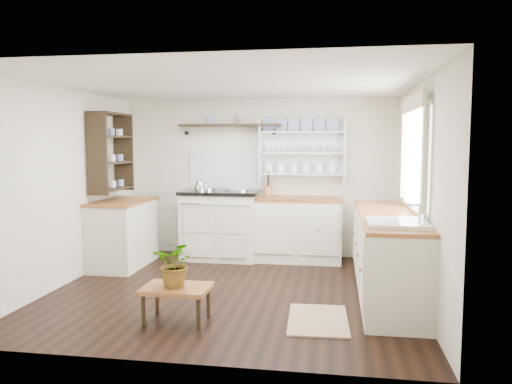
% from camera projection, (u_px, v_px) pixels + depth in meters
% --- Properties ---
extents(floor, '(4.00, 3.80, 0.01)m').
position_uv_depth(floor, '(233.00, 291.00, 5.63)').
color(floor, black).
rests_on(floor, ground).
extents(wall_back, '(4.00, 0.02, 2.30)m').
position_uv_depth(wall_back, '(258.00, 178.00, 7.39)').
color(wall_back, beige).
rests_on(wall_back, ground).
extents(wall_right, '(0.02, 3.80, 2.30)m').
position_uv_depth(wall_right, '(420.00, 192.00, 5.20)').
color(wall_right, beige).
rests_on(wall_right, ground).
extents(wall_left, '(0.02, 3.80, 2.30)m').
position_uv_depth(wall_left, '(65.00, 187.00, 5.83)').
color(wall_left, beige).
rests_on(wall_left, ground).
extents(ceiling, '(4.00, 3.80, 0.01)m').
position_uv_depth(ceiling, '(232.00, 84.00, 5.41)').
color(ceiling, white).
rests_on(ceiling, wall_back).
extents(window, '(0.08, 1.55, 1.22)m').
position_uv_depth(window, '(414.00, 152.00, 5.32)').
color(window, white).
rests_on(window, wall_right).
extents(aga_cooker, '(1.10, 0.76, 1.02)m').
position_uv_depth(aga_cooker, '(221.00, 224.00, 7.20)').
color(aga_cooker, beige).
rests_on(aga_cooker, floor).
extents(back_cabinets, '(1.27, 0.63, 0.90)m').
position_uv_depth(back_cabinets, '(297.00, 228.00, 7.06)').
color(back_cabinets, beige).
rests_on(back_cabinets, floor).
extents(right_cabinets, '(0.62, 2.43, 0.90)m').
position_uv_depth(right_cabinets, '(387.00, 254.00, 5.42)').
color(right_cabinets, beige).
rests_on(right_cabinets, floor).
extents(belfast_sink, '(0.55, 0.60, 0.45)m').
position_uv_depth(belfast_sink, '(397.00, 236.00, 4.65)').
color(belfast_sink, white).
rests_on(belfast_sink, right_cabinets).
extents(left_cabinets, '(0.62, 1.13, 0.90)m').
position_uv_depth(left_cabinets, '(123.00, 232.00, 6.74)').
color(left_cabinets, beige).
rests_on(left_cabinets, floor).
extents(plate_rack, '(1.20, 0.22, 0.90)m').
position_uv_depth(plate_rack, '(302.00, 151.00, 7.21)').
color(plate_rack, white).
rests_on(plate_rack, wall_back).
extents(high_shelf, '(1.50, 0.29, 0.16)m').
position_uv_depth(high_shelf, '(230.00, 126.00, 7.25)').
color(high_shelf, black).
rests_on(high_shelf, wall_back).
extents(left_shelving, '(0.28, 0.80, 1.05)m').
position_uv_depth(left_shelving, '(111.00, 151.00, 6.65)').
color(left_shelving, black).
rests_on(left_shelving, wall_left).
extents(kettle, '(0.17, 0.17, 0.21)m').
position_uv_depth(kettle, '(200.00, 187.00, 7.08)').
color(kettle, silver).
rests_on(kettle, aga_cooker).
extents(utensil_crock, '(0.12, 0.12, 0.14)m').
position_uv_depth(utensil_crock, '(268.00, 191.00, 7.16)').
color(utensil_crock, '#AB743E').
rests_on(utensil_crock, back_cabinets).
extents(center_table, '(0.62, 0.45, 0.33)m').
position_uv_depth(center_table, '(177.00, 291.00, 4.62)').
color(center_table, brown).
rests_on(center_table, floor).
extents(potted_plant, '(0.43, 0.39, 0.44)m').
position_uv_depth(potted_plant, '(176.00, 263.00, 4.60)').
color(potted_plant, '#3F7233').
rests_on(potted_plant, center_table).
extents(floor_rug, '(0.59, 0.87, 0.02)m').
position_uv_depth(floor_rug, '(318.00, 320.00, 4.67)').
color(floor_rug, '#A0735D').
rests_on(floor_rug, floor).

